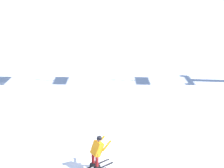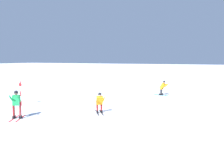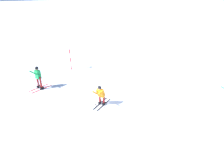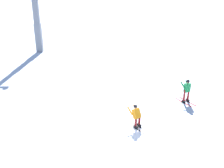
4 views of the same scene
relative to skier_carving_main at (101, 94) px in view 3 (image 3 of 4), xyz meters
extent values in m
plane|color=white|center=(-0.49, 0.58, -0.81)|extent=(260.00, 260.00, 0.00)
cube|color=black|center=(-0.19, 0.04, -0.80)|extent=(1.37, 1.05, 0.01)
cube|color=black|center=(-0.19, 0.04, -0.72)|extent=(0.29, 0.25, 0.16)
cylinder|color=maroon|center=(-0.19, 0.04, -0.32)|extent=(0.13, 0.13, 0.63)
cube|color=black|center=(-0.01, -0.19, -0.80)|extent=(1.37, 1.05, 0.01)
cube|color=black|center=(-0.01, -0.19, -0.72)|extent=(0.29, 0.25, 0.16)
cylinder|color=maroon|center=(-0.01, -0.19, -0.32)|extent=(0.13, 0.13, 0.63)
cube|color=orange|center=(-0.01, -0.01, 0.09)|extent=(0.63, 0.62, 0.64)
sphere|color=beige|center=(0.09, 0.06, 0.48)|extent=(0.21, 0.21, 0.21)
sphere|color=black|center=(0.09, 0.06, 0.51)|extent=(0.23, 0.23, 0.23)
cylinder|color=orange|center=(0.11, 0.37, 0.20)|extent=(0.43, 0.35, 0.42)
cylinder|color=gray|center=(0.11, 0.42, -0.38)|extent=(0.31, 0.38, 1.08)
cylinder|color=black|center=(-0.06, 0.36, -0.76)|extent=(0.07, 0.07, 0.01)
cylinder|color=orange|center=(0.39, 0.00, 0.20)|extent=(0.43, 0.35, 0.42)
cylinder|color=gray|center=(0.44, -0.02, -0.38)|extent=(0.44, 0.20, 1.08)
cylinder|color=black|center=(0.33, -0.16, -0.76)|extent=(0.07, 0.07, 0.01)
cylinder|color=red|center=(0.23, -6.80, -0.62)|extent=(0.07, 0.07, 0.38)
cylinder|color=white|center=(0.23, -6.80, -0.23)|extent=(0.07, 0.07, 0.38)
cylinder|color=red|center=(0.23, -6.80, 0.15)|extent=(0.07, 0.07, 0.38)
cylinder|color=white|center=(0.23, -6.80, 0.53)|extent=(0.07, 0.07, 0.38)
cylinder|color=red|center=(0.23, -6.80, 0.91)|extent=(0.07, 0.07, 0.38)
cylinder|color=red|center=(0.25, -6.80, 0.85)|extent=(0.02, 0.28, 0.28)
cube|color=red|center=(3.19, -3.87, -0.80)|extent=(1.53, 0.82, 0.01)
cube|color=black|center=(3.19, -3.87, -0.72)|extent=(0.30, 0.22, 0.16)
cylinder|color=maroon|center=(3.19, -3.87, -0.22)|extent=(0.13, 0.13, 0.84)
cube|color=red|center=(3.36, -4.22, -0.80)|extent=(1.53, 0.82, 0.01)
cube|color=black|center=(3.36, -4.22, -0.72)|extent=(0.30, 0.22, 0.16)
cylinder|color=maroon|center=(3.36, -4.22, -0.22)|extent=(0.13, 0.13, 0.84)
cube|color=green|center=(3.28, -4.04, 0.34)|extent=(0.42, 0.49, 0.62)
sphere|color=#997051|center=(3.28, -4.04, 0.78)|extent=(0.22, 0.22, 0.22)
sphere|color=black|center=(3.28, -4.04, 0.82)|extent=(0.24, 0.24, 0.24)
cylinder|color=green|center=(3.37, -3.74, 0.49)|extent=(0.49, 0.30, 0.44)
cylinder|color=gray|center=(3.39, -3.68, -0.24)|extent=(0.31, 0.27, 1.19)
cylinder|color=black|center=(3.21, -3.71, -0.76)|extent=(0.07, 0.07, 0.01)
cylinder|color=green|center=(3.58, -4.15, 0.49)|extent=(0.49, 0.30, 0.44)
cylinder|color=gray|center=(3.64, -4.17, -0.24)|extent=(0.39, 0.10, 1.19)
cylinder|color=black|center=(3.50, -4.29, -0.76)|extent=(0.07, 0.07, 0.01)
camera|label=1|loc=(0.60, -10.24, 6.65)|focal=46.55mm
camera|label=2|loc=(13.49, 6.89, 2.90)|focal=36.61mm
camera|label=3|loc=(3.73, 9.84, 5.92)|focal=30.97mm
camera|label=4|loc=(-13.19, 1.90, 7.23)|focal=40.51mm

